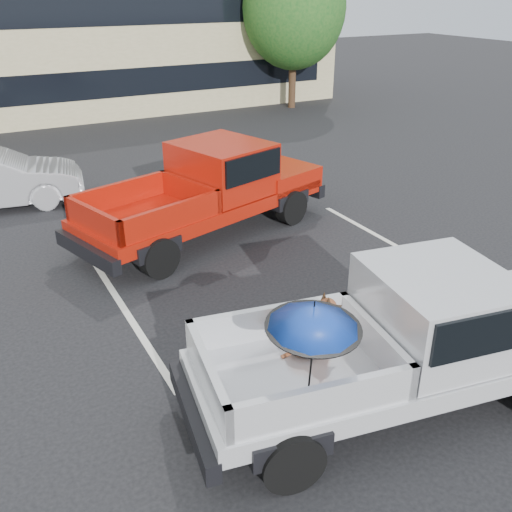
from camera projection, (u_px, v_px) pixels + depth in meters
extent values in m
plane|color=black|center=(334.00, 322.00, 9.64)|extent=(90.00, 90.00, 0.00)
cube|color=silver|center=(126.00, 312.00, 9.94)|extent=(0.12, 5.00, 0.01)
cube|color=silver|center=(393.00, 244.00, 12.51)|extent=(0.12, 5.00, 0.01)
cube|color=tan|center=(104.00, 36.00, 25.84)|extent=(20.00, 8.00, 6.00)
cube|color=black|center=(134.00, 82.00, 23.34)|extent=(18.00, 0.08, 1.10)
cube|color=black|center=(127.00, 10.00, 22.16)|extent=(18.00, 0.08, 1.10)
cylinder|color=#332114|center=(292.00, 77.00, 25.58)|extent=(0.32, 0.32, 2.73)
ellipsoid|color=#154B19|center=(294.00, 7.00, 24.35)|extent=(4.46, 4.46, 5.13)
cylinder|color=#332114|center=(167.00, 60.00, 30.61)|extent=(0.32, 0.32, 2.86)
cylinder|color=black|center=(291.00, 460.00, 6.35)|extent=(0.80, 0.40, 0.76)
cylinder|color=black|center=(241.00, 366.00, 7.92)|extent=(0.80, 0.40, 0.76)
cylinder|color=black|center=(459.00, 321.00, 8.98)|extent=(0.80, 0.40, 0.76)
cube|color=silver|center=(395.00, 360.00, 7.55)|extent=(5.63, 2.78, 0.28)
cube|color=black|center=(193.00, 416.00, 6.82)|extent=(0.50, 1.96, 0.28)
cube|color=silver|center=(437.00, 309.00, 7.42)|extent=(1.93, 2.09, 1.05)
cube|color=black|center=(439.00, 296.00, 7.33)|extent=(1.80, 2.16, 0.55)
cube|color=black|center=(294.00, 379.00, 7.10)|extent=(2.57, 2.19, 0.10)
cube|color=silver|center=(270.00, 323.00, 7.72)|extent=(2.29, 0.48, 0.50)
cube|color=silver|center=(325.00, 404.00, 6.23)|extent=(2.29, 0.48, 0.50)
cube|color=silver|center=(207.00, 377.00, 6.65)|extent=(0.40, 1.83, 0.50)
cube|color=silver|center=(374.00, 342.00, 7.30)|extent=(0.40, 1.83, 0.50)
ellipsoid|color=brown|center=(306.00, 343.00, 7.42)|extent=(0.59, 0.52, 0.35)
cylinder|color=brown|center=(328.00, 345.00, 7.45)|extent=(0.08, 0.08, 0.26)
cylinder|color=brown|center=(322.00, 338.00, 7.60)|extent=(0.08, 0.08, 0.26)
ellipsoid|color=brown|center=(319.00, 326.00, 7.38)|extent=(0.38, 0.35, 0.47)
cylinder|color=red|center=(321.00, 316.00, 7.32)|extent=(0.23, 0.23, 0.04)
sphere|color=brown|center=(327.00, 307.00, 7.30)|extent=(0.25, 0.25, 0.25)
cone|color=black|center=(337.00, 307.00, 7.35)|extent=(0.19, 0.15, 0.12)
cone|color=black|center=(329.00, 301.00, 7.18)|extent=(0.09, 0.09, 0.13)
cone|color=black|center=(324.00, 296.00, 7.29)|extent=(0.09, 0.09, 0.13)
cylinder|color=brown|center=(291.00, 352.00, 7.41)|extent=(0.31, 0.05, 0.11)
cylinder|color=black|center=(312.00, 358.00, 6.53)|extent=(0.02, 0.10, 1.05)
cone|color=#1235A2|center=(314.00, 317.00, 6.29)|extent=(1.10, 1.12, 0.36)
cylinder|color=black|center=(314.00, 305.00, 6.22)|extent=(0.02, 0.02, 0.10)
cylinder|color=black|center=(313.00, 327.00, 6.35)|extent=(1.10, 1.10, 0.09)
cylinder|color=black|center=(159.00, 258.00, 10.97)|extent=(0.86, 0.52, 0.81)
cylinder|color=black|center=(104.00, 230.00, 12.21)|extent=(0.86, 0.52, 0.81)
cylinder|color=black|center=(291.00, 207.00, 13.43)|extent=(0.86, 0.52, 0.81)
cylinder|color=black|center=(234.00, 188.00, 14.67)|extent=(0.86, 0.52, 0.81)
cube|color=#A31609|center=(203.00, 204.00, 12.72)|extent=(6.10, 3.63, 0.30)
cube|color=#A31609|center=(269.00, 174.00, 13.99)|extent=(2.13, 2.42, 0.49)
cube|color=black|center=(290.00, 183.00, 14.68)|extent=(0.81, 2.06, 0.32)
cube|color=black|center=(87.00, 251.00, 10.92)|extent=(0.79, 2.06, 0.30)
cube|color=#A31609|center=(222.00, 167.00, 12.78)|extent=(2.25, 2.39, 1.12)
cube|color=black|center=(222.00, 158.00, 12.69)|extent=(2.13, 2.45, 0.59)
cube|color=black|center=(146.00, 220.00, 11.70)|extent=(2.92, 2.59, 0.11)
cube|color=#A31609|center=(119.00, 195.00, 12.15)|extent=(2.38, 0.81, 0.53)
cube|color=#A31609|center=(173.00, 218.00, 10.97)|extent=(2.38, 0.81, 0.53)
cube|color=#A31609|center=(93.00, 221.00, 10.81)|extent=(0.67, 1.91, 0.53)
cube|color=#A31609|center=(189.00, 192.00, 12.31)|extent=(0.67, 1.91, 0.53)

